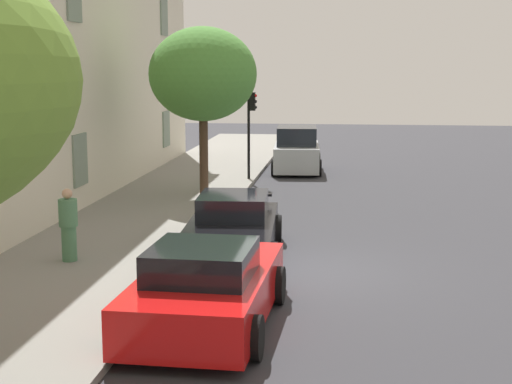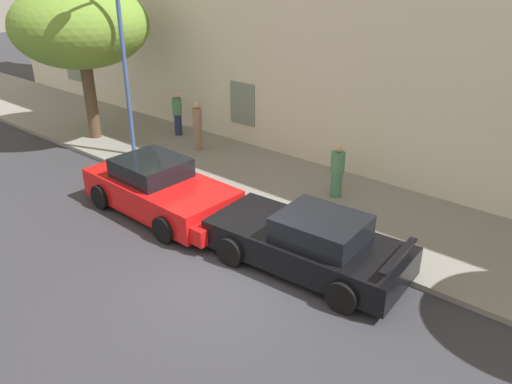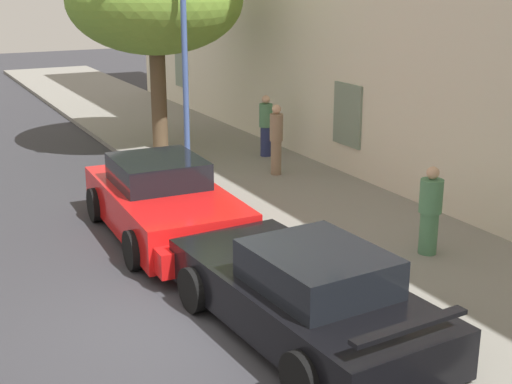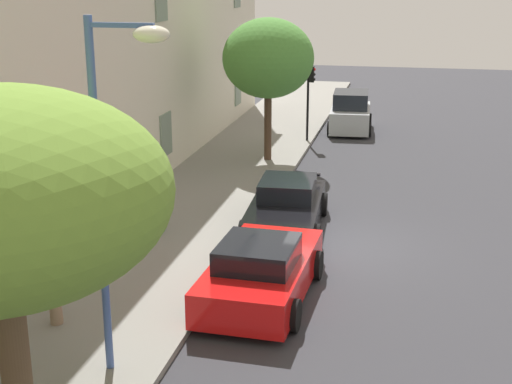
{
  "view_description": "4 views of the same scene",
  "coord_description": "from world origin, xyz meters",
  "px_view_note": "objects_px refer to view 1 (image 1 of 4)",
  "views": [
    {
      "loc": [
        -15.79,
        -0.96,
        4.33
      ],
      "look_at": [
        0.19,
        0.92,
        1.63
      ],
      "focal_mm": 53.82,
      "sensor_mm": 36.0,
      "label": 1
    },
    {
      "loc": [
        6.41,
        -6.82,
        6.6
      ],
      "look_at": [
        -1.02,
        2.16,
        1.06
      ],
      "focal_mm": 36.06,
      "sensor_mm": 36.0,
      "label": 2
    },
    {
      "loc": [
        8.57,
        -3.14,
        4.82
      ],
      "look_at": [
        -2.5,
        2.65,
        0.99
      ],
      "focal_mm": 49.78,
      "sensor_mm": 36.0,
      "label": 3
    },
    {
      "loc": [
        -18.34,
        -1.78,
        7.0
      ],
      "look_at": [
        -0.88,
        2.03,
        1.62
      ],
      "focal_mm": 50.88,
      "sensor_mm": 36.0,
      "label": 4
    }
  ],
  "objects_px": {
    "traffic_light": "(251,118)",
    "street_lamp": "(1,58)",
    "sportscar_red_lead": "(209,287)",
    "pedestrian_bystander": "(68,225)",
    "tree_midblock": "(203,74)",
    "sportscar_yellow_flank": "(232,232)",
    "hatchback_parked": "(297,151)"
  },
  "relations": [
    {
      "from": "tree_midblock",
      "to": "sportscar_red_lead",
      "type": "bearing_deg",
      "value": -169.08
    },
    {
      "from": "street_lamp",
      "to": "pedestrian_bystander",
      "type": "height_order",
      "value": "street_lamp"
    },
    {
      "from": "sportscar_red_lead",
      "to": "street_lamp",
      "type": "height_order",
      "value": "street_lamp"
    },
    {
      "from": "tree_midblock",
      "to": "traffic_light",
      "type": "height_order",
      "value": "tree_midblock"
    },
    {
      "from": "tree_midblock",
      "to": "hatchback_parked",
      "type": "bearing_deg",
      "value": -21.25
    },
    {
      "from": "sportscar_yellow_flank",
      "to": "pedestrian_bystander",
      "type": "distance_m",
      "value": 3.56
    },
    {
      "from": "traffic_light",
      "to": "sportscar_red_lead",
      "type": "bearing_deg",
      "value": -175.52
    },
    {
      "from": "sportscar_red_lead",
      "to": "hatchback_parked",
      "type": "bearing_deg",
      "value": -0.86
    },
    {
      "from": "sportscar_red_lead",
      "to": "street_lamp",
      "type": "distance_m",
      "value": 5.68
    },
    {
      "from": "sportscar_red_lead",
      "to": "pedestrian_bystander",
      "type": "bearing_deg",
      "value": 48.44
    },
    {
      "from": "tree_midblock",
      "to": "street_lamp",
      "type": "bearing_deg",
      "value": -177.6
    },
    {
      "from": "sportscar_red_lead",
      "to": "pedestrian_bystander",
      "type": "height_order",
      "value": "pedestrian_bystander"
    },
    {
      "from": "tree_midblock",
      "to": "traffic_light",
      "type": "relative_size",
      "value": 1.63
    },
    {
      "from": "sportscar_red_lead",
      "to": "sportscar_yellow_flank",
      "type": "bearing_deg",
      "value": 3.49
    },
    {
      "from": "traffic_light",
      "to": "street_lamp",
      "type": "height_order",
      "value": "street_lamp"
    },
    {
      "from": "traffic_light",
      "to": "hatchback_parked",
      "type": "bearing_deg",
      "value": -26.68
    },
    {
      "from": "sportscar_red_lead",
      "to": "tree_midblock",
      "type": "xyz_separation_m",
      "value": [
        11.86,
        2.29,
        3.36
      ]
    },
    {
      "from": "hatchback_parked",
      "to": "street_lamp",
      "type": "xyz_separation_m",
      "value": [
        -22.38,
        1.91,
        3.56
      ]
    },
    {
      "from": "tree_midblock",
      "to": "pedestrian_bystander",
      "type": "bearing_deg",
      "value": 171.23
    },
    {
      "from": "pedestrian_bystander",
      "to": "sportscar_yellow_flank",
      "type": "bearing_deg",
      "value": -71.3
    },
    {
      "from": "street_lamp",
      "to": "tree_midblock",
      "type": "bearing_deg",
      "value": 2.4
    },
    {
      "from": "hatchback_parked",
      "to": "street_lamp",
      "type": "bearing_deg",
      "value": 175.13
    },
    {
      "from": "sportscar_red_lead",
      "to": "traffic_light",
      "type": "bearing_deg",
      "value": 4.48
    },
    {
      "from": "tree_midblock",
      "to": "street_lamp",
      "type": "distance_m",
      "value": 15.8
    },
    {
      "from": "tree_midblock",
      "to": "pedestrian_bystander",
      "type": "relative_size",
      "value": 3.4
    },
    {
      "from": "tree_midblock",
      "to": "pedestrian_bystander",
      "type": "xyz_separation_m",
      "value": [
        -8.65,
        1.33,
        -3.06
      ]
    },
    {
      "from": "sportscar_yellow_flank",
      "to": "tree_midblock",
      "type": "distance_m",
      "value": 8.48
    },
    {
      "from": "hatchback_parked",
      "to": "tree_midblock",
      "type": "xyz_separation_m",
      "value": [
        -6.6,
        2.57,
        3.15
      ]
    },
    {
      "from": "street_lamp",
      "to": "pedestrian_bystander",
      "type": "distance_m",
      "value": 8.18
    },
    {
      "from": "sportscar_yellow_flank",
      "to": "sportscar_red_lead",
      "type": "bearing_deg",
      "value": -176.51
    },
    {
      "from": "hatchback_parked",
      "to": "tree_midblock",
      "type": "bearing_deg",
      "value": 158.75
    },
    {
      "from": "tree_midblock",
      "to": "street_lamp",
      "type": "relative_size",
      "value": 0.86
    }
  ]
}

